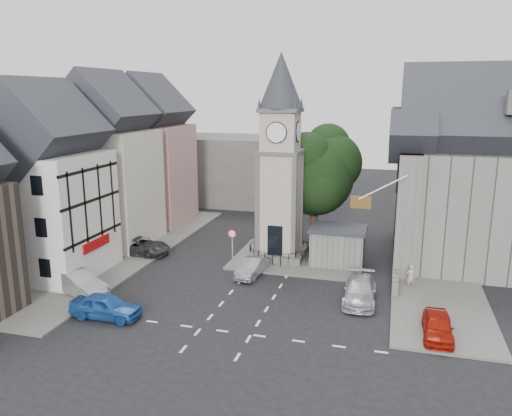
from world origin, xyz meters
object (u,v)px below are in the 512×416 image
(car_west_blue, at_px, (106,306))
(pedestrian, at_px, (410,276))
(car_east_red, at_px, (438,326))
(stone_shelter, at_px, (338,246))
(clock_tower, at_px, (280,159))

(car_west_blue, xyz_separation_m, pedestrian, (17.70, 9.87, 0.10))
(car_west_blue, height_order, car_east_red, car_west_blue)
(stone_shelter, distance_m, pedestrian, 6.40)
(clock_tower, distance_m, pedestrian, 13.12)
(stone_shelter, height_order, car_east_red, stone_shelter)
(clock_tower, relative_size, stone_shelter, 3.78)
(pedestrian, bearing_deg, stone_shelter, -63.61)
(car_west_blue, distance_m, car_east_red, 19.19)
(clock_tower, distance_m, car_west_blue, 17.29)
(car_east_red, bearing_deg, stone_shelter, 122.90)
(car_west_blue, xyz_separation_m, car_east_red, (19.00, 2.72, -0.06))
(car_east_red, bearing_deg, car_west_blue, -171.48)
(car_east_red, distance_m, pedestrian, 7.26)
(stone_shelter, bearing_deg, car_east_red, -57.46)
(car_west_blue, relative_size, car_east_red, 1.09)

